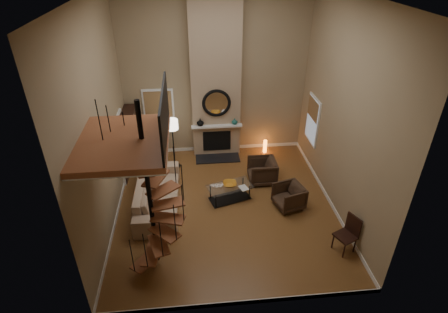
{
  "coord_description": "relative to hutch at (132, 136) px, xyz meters",
  "views": [
    {
      "loc": [
        -0.84,
        -7.95,
        6.48
      ],
      "look_at": [
        0.0,
        0.4,
        1.4
      ],
      "focal_mm": 28.76,
      "sensor_mm": 36.0,
      "label": 1
    }
  ],
  "objects": [
    {
      "name": "left_wall",
      "position": [
        -0.19,
        -2.78,
        1.8
      ],
      "size": [
        0.02,
        6.5,
        5.5
      ],
      "primitive_type": "cube",
      "color": "#9D8765",
      "rests_on": "ground"
    },
    {
      "name": "baseboard_right",
      "position": [
        5.8,
        -2.78,
        -0.89
      ],
      "size": [
        0.02,
        6.5,
        0.12
      ],
      "primitive_type": "cube",
      "color": "white",
      "rests_on": "ground"
    },
    {
      "name": "baseboard_back",
      "position": [
        2.81,
        0.46,
        -0.89
      ],
      "size": [
        6.0,
        0.02,
        0.12
      ],
      "primitive_type": "cube",
      "color": "white",
      "rests_on": "ground"
    },
    {
      "name": "hutch",
      "position": [
        0.0,
        0.0,
        0.0
      ],
      "size": [
        0.4,
        0.85,
        1.9
      ],
      "primitive_type": "cube",
      "color": "black",
      "rests_on": "ground"
    },
    {
      "name": "vase_right",
      "position": [
        3.41,
        0.04,
        0.33
      ],
      "size": [
        0.2,
        0.2,
        0.21
      ],
      "primitive_type": "imported",
      "color": "#17524A",
      "rests_on": "mantel"
    },
    {
      "name": "vase_left",
      "position": [
        2.26,
        0.04,
        0.35
      ],
      "size": [
        0.24,
        0.24,
        0.25
      ],
      "primitive_type": "imported",
      "color": "black",
      "rests_on": "mantel"
    },
    {
      "name": "mirror_frame",
      "position": [
        2.81,
        0.06,
        1.0
      ],
      "size": [
        0.94,
        0.1,
        0.94
      ],
      "primitive_type": "torus",
      "rotation": [
        1.57,
        0.0,
        0.0
      ],
      "color": "black",
      "rests_on": "chimney_breast"
    },
    {
      "name": "accent_lamp",
      "position": [
        4.51,
        0.07,
        -0.7
      ],
      "size": [
        0.13,
        0.13,
        0.46
      ],
      "primitive_type": "cylinder",
      "color": "orange",
      "rests_on": "ground"
    },
    {
      "name": "ground",
      "position": [
        2.81,
        -2.78,
        -0.95
      ],
      "size": [
        6.0,
        6.5,
        0.01
      ],
      "primitive_type": "cube",
      "color": "#92602F",
      "rests_on": "ground"
    },
    {
      "name": "right_wall",
      "position": [
        5.81,
        -2.78,
        1.8
      ],
      "size": [
        0.02,
        6.5,
        5.5
      ],
      "primitive_type": "cube",
      "color": "#9D8765",
      "rests_on": "ground"
    },
    {
      "name": "back_wall",
      "position": [
        2.81,
        0.47,
        1.8
      ],
      "size": [
        6.0,
        0.02,
        5.5
      ],
      "primitive_type": "cube",
      "color": "#9D8765",
      "rests_on": "ground"
    },
    {
      "name": "hearth",
      "position": [
        2.81,
        -0.21,
        -0.93
      ],
      "size": [
        1.5,
        0.6,
        0.04
      ],
      "primitive_type": "cube",
      "color": "black",
      "rests_on": "ground"
    },
    {
      "name": "firebox",
      "position": [
        2.81,
        0.08,
        -0.4
      ],
      "size": [
        0.95,
        0.02,
        0.72
      ],
      "primitive_type": "cube",
      "color": "black",
      "rests_on": "chimney_breast"
    },
    {
      "name": "sofa",
      "position": [
        0.92,
        -2.5,
        -0.55
      ],
      "size": [
        1.15,
        2.86,
        0.83
      ],
      "primitive_type": "imported",
      "rotation": [
        0.0,
        0.0,
        1.56
      ],
      "color": "tan",
      "rests_on": "ground"
    },
    {
      "name": "entry_door",
      "position": [
        -0.14,
        -0.98,
        0.1
      ],
      "size": [
        0.1,
        1.05,
        2.16
      ],
      "color": "white",
      "rests_on": "ground"
    },
    {
      "name": "mantel",
      "position": [
        2.81,
        0.0,
        0.2
      ],
      "size": [
        1.7,
        0.18,
        0.06
      ],
      "primitive_type": "cube",
      "color": "white",
      "rests_on": "chimney_breast"
    },
    {
      "name": "window_back",
      "position": [
        0.91,
        0.45,
        0.67
      ],
      "size": [
        1.02,
        0.06,
        1.52
      ],
      "color": "white",
      "rests_on": "back_wall"
    },
    {
      "name": "side_chair",
      "position": [
        5.56,
        -4.7,
        -0.42
      ],
      "size": [
        0.59,
        0.59,
        0.96
      ],
      "color": "black",
      "rests_on": "ground"
    },
    {
      "name": "loft",
      "position": [
        0.77,
        -4.58,
        2.29
      ],
      "size": [
        1.7,
        2.2,
        1.09
      ],
      "color": "#9B5632",
      "rests_on": "left_wall"
    },
    {
      "name": "bowl",
      "position": [
        2.98,
        -2.42,
        -0.45
      ],
      "size": [
        0.39,
        0.39,
        0.1
      ],
      "primitive_type": "imported",
      "color": "orange",
      "rests_on": "coffee_table"
    },
    {
      "name": "front_wall",
      "position": [
        2.81,
        -6.03,
        1.8
      ],
      "size": [
        6.0,
        0.02,
        5.5
      ],
      "primitive_type": "cube",
      "color": "#9D8765",
      "rests_on": "ground"
    },
    {
      "name": "coffee_table",
      "position": [
        2.98,
        -2.47,
        -0.67
      ],
      "size": [
        1.39,
        0.98,
        0.46
      ],
      "color": "silver",
      "rests_on": "ground"
    },
    {
      "name": "book",
      "position": [
        3.33,
        -2.62,
        -0.49
      ],
      "size": [
        0.3,
        0.34,
        0.03
      ],
      "primitive_type": "imported",
      "rotation": [
        0.0,
        0.0,
        0.34
      ],
      "color": "gray",
      "rests_on": "coffee_table"
    },
    {
      "name": "armchair_near",
      "position": [
        4.15,
        -1.63,
        -0.6
      ],
      "size": [
        0.84,
        0.82,
        0.76
      ],
      "primitive_type": "imported",
      "rotation": [
        0.0,
        0.0,
        -1.57
      ],
      "color": "#3B281B",
      "rests_on": "ground"
    },
    {
      "name": "baseboard_front",
      "position": [
        2.81,
        -6.02,
        -0.89
      ],
      "size": [
        6.0,
        0.02,
        0.12
      ],
      "primitive_type": "cube",
      "color": "white",
      "rests_on": "ground"
    },
    {
      "name": "floor_lamp",
      "position": [
        1.36,
        -0.54,
        0.46
      ],
      "size": [
        0.39,
        0.39,
        1.71
      ],
      "color": "black",
      "rests_on": "ground"
    },
    {
      "name": "mirror_disc",
      "position": [
        2.81,
        0.07,
        1.0
      ],
      "size": [
        0.8,
        0.01,
        0.8
      ],
      "primitive_type": "cylinder",
      "rotation": [
        1.57,
        0.0,
        0.0
      ],
      "color": "white",
      "rests_on": "chimney_breast"
    },
    {
      "name": "chimney_breast",
      "position": [
        2.81,
        0.28,
        1.8
      ],
      "size": [
        1.6,
        0.38,
        5.5
      ],
      "primitive_type": "cube",
      "color": "tan",
      "rests_on": "ground"
    },
    {
      "name": "baseboard_left",
      "position": [
        -0.18,
        -2.78,
        -0.89
      ],
      "size": [
        0.02,
        6.5,
        0.12
      ],
      "primitive_type": "cube",
      "color": "white",
      "rests_on": "ground"
    },
    {
      "name": "spiral_stair",
      "position": [
        1.03,
        -4.57,
        0.83
      ],
      "size": [
        1.47,
        1.47,
        4.06
      ],
      "color": "black",
      "rests_on": "ground"
    },
    {
      "name": "armchair_far",
      "position": [
        4.64,
        -2.97,
        -0.6
      ],
      "size": [
        0.93,
        0.91,
        0.69
      ],
      "primitive_type": "imported",
      "rotation": [
        0.0,
        0.0,
        -1.3
      ],
      "color": "#3B281B",
      "rests_on": "ground"
    },
    {
      "name": "window_right",
      "position": [
        5.79,
        -0.78,
        0.68
      ],
      "size": [
        0.06,
        1.02,
        1.52
      ],
      "color": "white",
      "rests_on": "right_wall"
    }
  ]
}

